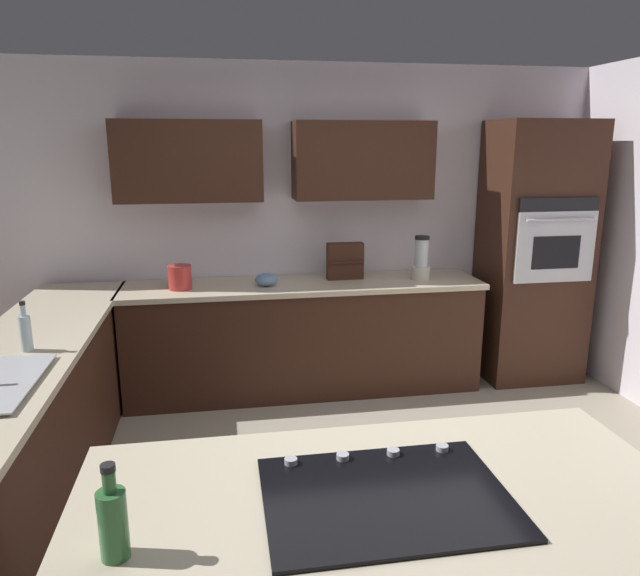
# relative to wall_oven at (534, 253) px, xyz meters

# --- Properties ---
(ground_plane) EXTENTS (14.00, 14.00, 0.00)m
(ground_plane) POSITION_rel_wall_oven_xyz_m (1.85, 1.72, -1.08)
(ground_plane) COLOR #9E937F
(wall_back) EXTENTS (6.00, 0.44, 2.60)m
(wall_back) POSITION_rel_wall_oven_xyz_m (1.91, -0.33, 0.34)
(wall_back) COLOR silver
(wall_back) RESTS_ON ground
(lower_cabinets_back) EXTENTS (2.80, 0.60, 0.86)m
(lower_cabinets_back) POSITION_rel_wall_oven_xyz_m (1.95, -0.00, -0.65)
(lower_cabinets_back) COLOR #381E14
(lower_cabinets_back) RESTS_ON ground
(countertop_back) EXTENTS (2.84, 0.64, 0.04)m
(countertop_back) POSITION_rel_wall_oven_xyz_m (1.95, -0.00, -0.20)
(countertop_back) COLOR beige
(countertop_back) RESTS_ON lower_cabinets_back
(lower_cabinets_side) EXTENTS (0.60, 2.90, 0.86)m
(lower_cabinets_side) POSITION_rel_wall_oven_xyz_m (3.67, 1.17, -0.65)
(lower_cabinets_side) COLOR #381E14
(lower_cabinets_side) RESTS_ON ground
(countertop_side) EXTENTS (0.64, 2.94, 0.04)m
(countertop_side) POSITION_rel_wall_oven_xyz_m (3.67, 1.17, -0.20)
(countertop_side) COLOR beige
(countertop_side) RESTS_ON lower_cabinets_side
(island_top) EXTENTS (1.95, 0.98, 0.04)m
(island_top) POSITION_rel_wall_oven_xyz_m (2.11, 2.93, -0.20)
(island_top) COLOR beige
(island_top) RESTS_ON island_base
(wall_oven) EXTENTS (0.80, 0.66, 2.16)m
(wall_oven) POSITION_rel_wall_oven_xyz_m (0.00, 0.00, 0.00)
(wall_oven) COLOR #381E14
(wall_oven) RESTS_ON ground
(cooktop) EXTENTS (0.76, 0.56, 0.03)m
(cooktop) POSITION_rel_wall_oven_xyz_m (2.11, 2.92, -0.17)
(cooktop) COLOR black
(cooktop) RESTS_ON island_top
(blender) EXTENTS (0.15, 0.15, 0.36)m
(blender) POSITION_rel_wall_oven_xyz_m (1.00, 0.04, -0.03)
(blender) COLOR beige
(blender) RESTS_ON countertop_back
(mixing_bowl) EXTENTS (0.18, 0.18, 0.10)m
(mixing_bowl) POSITION_rel_wall_oven_xyz_m (2.25, 0.04, -0.13)
(mixing_bowl) COLOR #668CB2
(mixing_bowl) RESTS_ON countertop_back
(spice_rack) EXTENTS (0.29, 0.11, 0.30)m
(spice_rack) POSITION_rel_wall_oven_xyz_m (1.60, -0.08, -0.03)
(spice_rack) COLOR #381E14
(spice_rack) RESTS_ON countertop_back
(kettle) EXTENTS (0.18, 0.18, 0.18)m
(kettle) POSITION_rel_wall_oven_xyz_m (2.90, 0.04, -0.09)
(kettle) COLOR red
(kettle) RESTS_ON countertop_back
(dish_soap_bottle) EXTENTS (0.06, 0.06, 0.27)m
(dish_soap_bottle) POSITION_rel_wall_oven_xyz_m (3.62, 1.31, -0.07)
(dish_soap_bottle) COLOR silver
(dish_soap_bottle) RESTS_ON countertop_side
(oil_bottle) EXTENTS (0.08, 0.08, 0.27)m
(oil_bottle) POSITION_rel_wall_oven_xyz_m (2.89, 3.06, -0.07)
(oil_bottle) COLOR #336B38
(oil_bottle) RESTS_ON island_top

